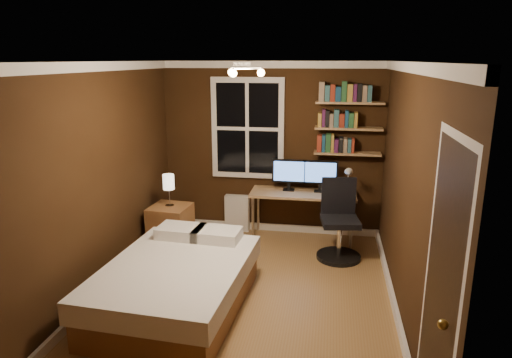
% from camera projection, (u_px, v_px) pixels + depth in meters
% --- Properties ---
extents(floor, '(4.20, 4.20, 0.00)m').
position_uv_depth(floor, '(245.00, 298.00, 4.97)').
color(floor, olive).
rests_on(floor, ground).
extents(wall_back, '(3.20, 0.04, 2.50)m').
position_uv_depth(wall_back, '(272.00, 149.00, 6.65)').
color(wall_back, black).
rests_on(wall_back, ground).
extents(wall_left, '(0.04, 4.20, 2.50)m').
position_uv_depth(wall_left, '(99.00, 181.00, 4.90)').
color(wall_left, black).
rests_on(wall_left, ground).
extents(wall_right, '(0.04, 4.20, 2.50)m').
position_uv_depth(wall_right, '(407.00, 195.00, 4.40)').
color(wall_right, black).
rests_on(wall_right, ground).
extents(ceiling, '(3.20, 4.20, 0.02)m').
position_uv_depth(ceiling, '(244.00, 62.00, 4.33)').
color(ceiling, white).
rests_on(ceiling, wall_back).
extents(window, '(1.06, 0.06, 1.46)m').
position_uv_depth(window, '(248.00, 129.00, 6.60)').
color(window, silver).
rests_on(window, wall_back).
extents(door, '(0.03, 0.82, 2.05)m').
position_uv_depth(door, '(439.00, 296.00, 2.98)').
color(door, black).
rests_on(door, ground).
extents(door_knob, '(0.06, 0.06, 0.06)m').
position_uv_depth(door_knob, '(443.00, 325.00, 2.70)').
color(door_knob, '#B4913D').
rests_on(door_knob, door).
extents(ceiling_fixture, '(0.44, 0.44, 0.18)m').
position_uv_depth(ceiling_fixture, '(242.00, 73.00, 4.26)').
color(ceiling_fixture, beige).
rests_on(ceiling_fixture, ceiling).
extents(bookshelf_lower, '(0.92, 0.22, 0.03)m').
position_uv_depth(bookshelf_lower, '(347.00, 153.00, 6.37)').
color(bookshelf_lower, '#A67F50').
rests_on(bookshelf_lower, wall_back).
extents(books_row_lower, '(0.54, 0.16, 0.23)m').
position_uv_depth(books_row_lower, '(348.00, 144.00, 6.33)').
color(books_row_lower, maroon).
rests_on(books_row_lower, bookshelf_lower).
extents(bookshelf_middle, '(0.92, 0.22, 0.03)m').
position_uv_depth(bookshelf_middle, '(348.00, 128.00, 6.28)').
color(bookshelf_middle, '#A67F50').
rests_on(bookshelf_middle, wall_back).
extents(books_row_middle, '(0.54, 0.16, 0.23)m').
position_uv_depth(books_row_middle, '(349.00, 119.00, 6.24)').
color(books_row_middle, navy).
rests_on(books_row_middle, bookshelf_middle).
extents(bookshelf_upper, '(0.92, 0.22, 0.03)m').
position_uv_depth(bookshelf_upper, '(350.00, 103.00, 6.19)').
color(bookshelf_upper, '#A67F50').
rests_on(bookshelf_upper, wall_back).
extents(books_row_upper, '(0.60, 0.16, 0.23)m').
position_uv_depth(books_row_upper, '(350.00, 93.00, 6.16)').
color(books_row_upper, '#26592E').
rests_on(books_row_upper, bookshelf_upper).
extents(bed, '(1.48, 1.97, 0.64)m').
position_uv_depth(bed, '(177.00, 284.00, 4.70)').
color(bed, brown).
rests_on(bed, ground).
extents(nightstand, '(0.54, 0.54, 0.62)m').
position_uv_depth(nightstand, '(171.00, 228.00, 6.16)').
color(nightstand, brown).
rests_on(nightstand, ground).
extents(bedside_lamp, '(0.15, 0.15, 0.43)m').
position_uv_depth(bedside_lamp, '(169.00, 190.00, 6.02)').
color(bedside_lamp, white).
rests_on(bedside_lamp, nightstand).
extents(radiator, '(0.36, 0.13, 0.55)m').
position_uv_depth(radiator, '(237.00, 213.00, 6.88)').
color(radiator, silver).
rests_on(radiator, ground).
extents(desk, '(1.48, 0.55, 0.70)m').
position_uv_depth(desk, '(303.00, 197.00, 6.45)').
color(desk, '#A67F50').
rests_on(desk, ground).
extents(monitor_left, '(0.48, 0.12, 0.45)m').
position_uv_depth(monitor_left, '(289.00, 175.00, 6.48)').
color(monitor_left, black).
rests_on(monitor_left, desk).
extents(monitor_right, '(0.48, 0.12, 0.45)m').
position_uv_depth(monitor_right, '(320.00, 176.00, 6.41)').
color(monitor_right, black).
rests_on(monitor_right, desk).
extents(desk_lamp, '(0.14, 0.32, 0.44)m').
position_uv_depth(desk_lamp, '(348.00, 181.00, 6.18)').
color(desk_lamp, silver).
rests_on(desk_lamp, desk).
extents(office_chair, '(0.57, 0.57, 1.04)m').
position_uv_depth(office_chair, '(339.00, 228.00, 5.91)').
color(office_chair, black).
rests_on(office_chair, ground).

